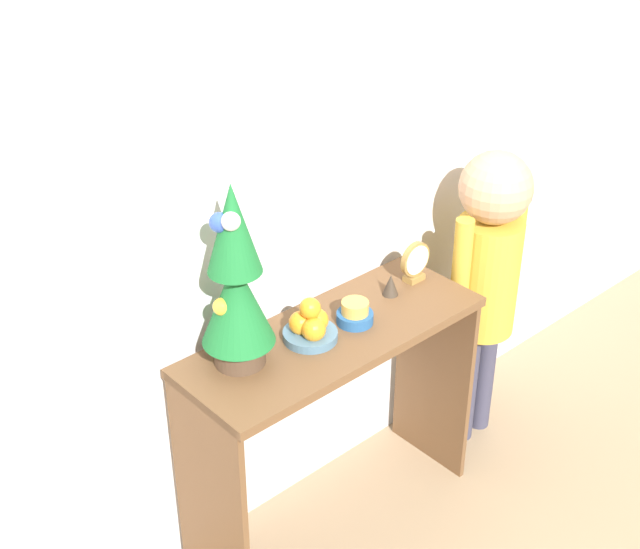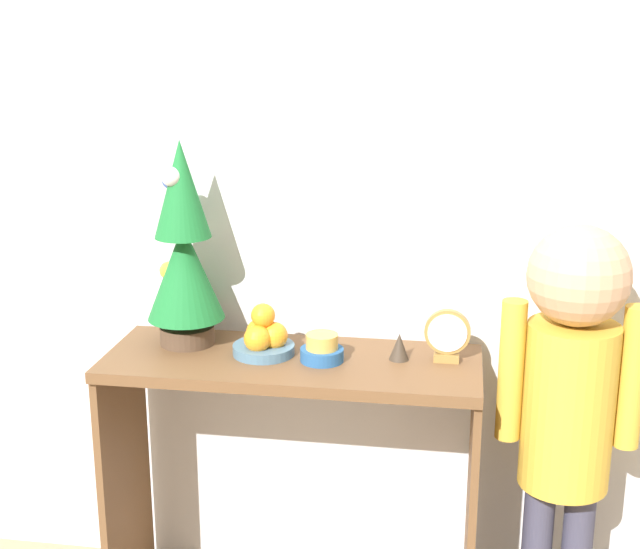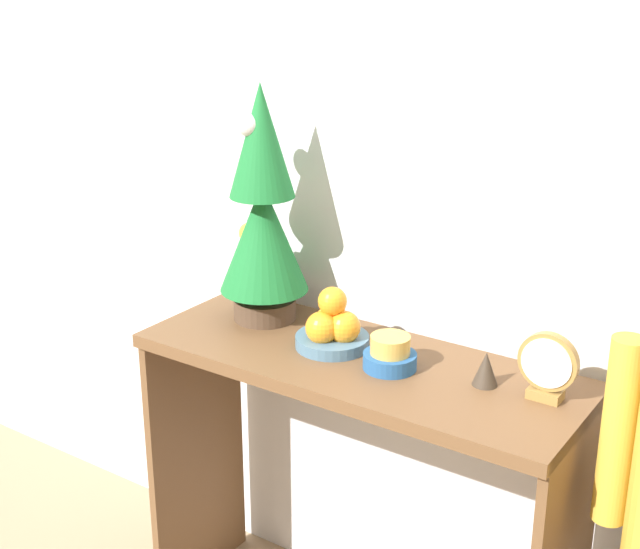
{
  "view_description": "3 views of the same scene",
  "coord_description": "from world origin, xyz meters",
  "px_view_note": "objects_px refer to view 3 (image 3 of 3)",
  "views": [
    {
      "loc": [
        -1.5,
        -1.43,
        2.25
      ],
      "look_at": [
        -0.06,
        0.18,
        0.98
      ],
      "focal_mm": 50.0,
      "sensor_mm": 36.0,
      "label": 1
    },
    {
      "loc": [
        0.42,
        -1.94,
        1.6
      ],
      "look_at": [
        0.08,
        0.17,
        0.99
      ],
      "focal_mm": 50.0,
      "sensor_mm": 36.0,
      "label": 2
    },
    {
      "loc": [
        0.9,
        -1.29,
        1.57
      ],
      "look_at": [
        -0.08,
        0.16,
        0.94
      ],
      "focal_mm": 50.0,
      "sensor_mm": 36.0,
      "label": 3
    }
  ],
  "objects_px": {
    "fruit_bowl": "(332,327)",
    "desk_clock": "(548,367)",
    "figurine": "(486,369)",
    "mini_tree": "(263,209)",
    "singing_bowl": "(390,355)"
  },
  "relations": [
    {
      "from": "fruit_bowl",
      "to": "desk_clock",
      "type": "xyz_separation_m",
      "value": [
        0.47,
        0.03,
        0.02
      ]
    },
    {
      "from": "desk_clock",
      "to": "figurine",
      "type": "height_order",
      "value": "desk_clock"
    },
    {
      "from": "fruit_bowl",
      "to": "desk_clock",
      "type": "height_order",
      "value": "same"
    },
    {
      "from": "mini_tree",
      "to": "figurine",
      "type": "bearing_deg",
      "value": -3.07
    },
    {
      "from": "mini_tree",
      "to": "desk_clock",
      "type": "distance_m",
      "value": 0.73
    },
    {
      "from": "mini_tree",
      "to": "desk_clock",
      "type": "bearing_deg",
      "value": -1.79
    },
    {
      "from": "desk_clock",
      "to": "singing_bowl",
      "type": "bearing_deg",
      "value": -171.02
    },
    {
      "from": "singing_bowl",
      "to": "figurine",
      "type": "xyz_separation_m",
      "value": [
        0.2,
        0.04,
        0.0
      ]
    },
    {
      "from": "fruit_bowl",
      "to": "singing_bowl",
      "type": "distance_m",
      "value": 0.16
    },
    {
      "from": "mini_tree",
      "to": "figurine",
      "type": "relative_size",
      "value": 7.83
    },
    {
      "from": "fruit_bowl",
      "to": "desk_clock",
      "type": "bearing_deg",
      "value": 3.18
    },
    {
      "from": "singing_bowl",
      "to": "mini_tree",
      "type": "bearing_deg",
      "value": 169.33
    },
    {
      "from": "singing_bowl",
      "to": "desk_clock",
      "type": "relative_size",
      "value": 0.81
    },
    {
      "from": "singing_bowl",
      "to": "desk_clock",
      "type": "xyz_separation_m",
      "value": [
        0.32,
        0.05,
        0.04
      ]
    },
    {
      "from": "singing_bowl",
      "to": "desk_clock",
      "type": "distance_m",
      "value": 0.32
    }
  ]
}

